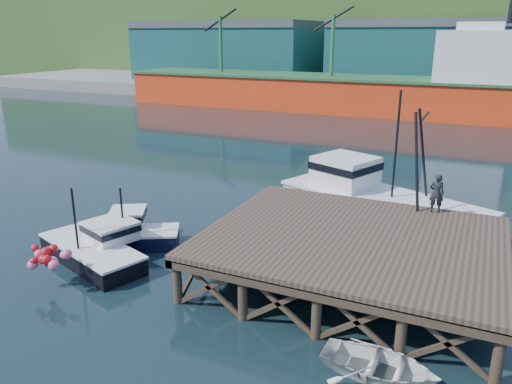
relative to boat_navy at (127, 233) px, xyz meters
The scene contains 12 objects.
ground 5.79m from the boat_navy, ahead, with size 300.00×300.00×0.00m, color black.
wharf 11.27m from the boat_navy, ahead, with size 12.00×10.00×2.62m.
far_quay 71.22m from the boat_navy, 85.43° to the left, with size 160.00×40.00×2.00m, color gray.
warehouse_left 72.45m from the boat_navy, 113.96° to the left, with size 32.00×16.00×9.00m, color #195252.
warehouse_mid 66.49m from the boat_navy, 85.09° to the left, with size 28.00×16.00×9.00m, color #195252.
cargo_ship 49.14m from the boat_navy, 93.27° to the left, with size 55.50×10.00×13.75m.
hillside 101.68m from the boat_navy, 86.79° to the left, with size 220.00×50.00×22.00m, color #2D511E.
boat_navy is the anchor object (origin of this frame).
boat_black 2.10m from the boat_navy, 92.35° to the right, with size 6.47×5.37×3.75m.
trawler 13.21m from the boat_navy, 34.63° to the left, with size 11.87×7.91×7.49m.
dinghy 14.42m from the boat_navy, 19.48° to the right, with size 2.62×3.67×0.76m, color white.
dockworker 15.16m from the boat_navy, 21.12° to the left, with size 0.68×0.44×1.86m, color black.
Camera 1 is at (9.96, -19.27, 10.19)m, focal length 35.00 mm.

